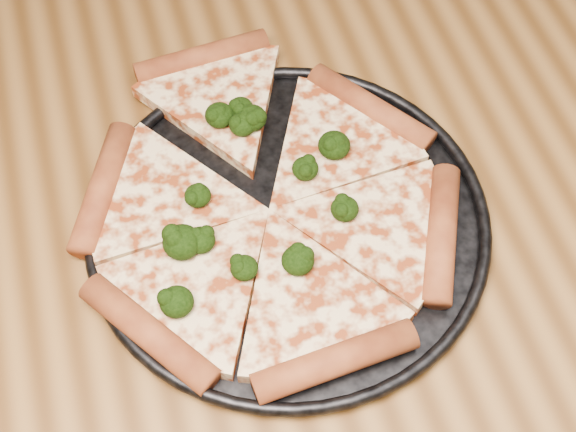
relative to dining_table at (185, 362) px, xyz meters
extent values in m
cube|color=brown|center=(0.00, 0.00, 0.07)|extent=(1.20, 0.90, 0.04)
cube|color=brown|center=(0.54, 0.39, -0.30)|extent=(0.06, 0.06, 0.71)
cylinder|color=black|center=(0.11, 0.06, 0.09)|extent=(0.33, 0.33, 0.01)
torus|color=black|center=(0.11, 0.06, 0.10)|extent=(0.34, 0.34, 0.01)
cylinder|color=#A75229|center=(0.22, 0.15, 0.11)|extent=(0.09, 0.12, 0.02)
cylinder|color=#A75229|center=(0.08, 0.25, 0.11)|extent=(0.13, 0.04, 0.02)
cylinder|color=#A75229|center=(-0.03, 0.13, 0.11)|extent=(0.08, 0.13, 0.02)
cylinder|color=#A75229|center=(-0.02, -0.02, 0.11)|extent=(0.09, 0.12, 0.02)
cylinder|color=#A75229|center=(0.11, -0.08, 0.11)|extent=(0.13, 0.04, 0.02)
cylinder|color=#A75229|center=(0.23, 0.00, 0.11)|extent=(0.08, 0.13, 0.02)
ellipsoid|color=black|center=(0.04, 0.05, 0.12)|extent=(0.02, 0.02, 0.02)
ellipsoid|color=black|center=(0.14, 0.09, 0.12)|extent=(0.02, 0.02, 0.02)
ellipsoid|color=black|center=(0.08, 0.17, 0.12)|extent=(0.03, 0.03, 0.02)
ellipsoid|color=black|center=(0.04, 0.09, 0.12)|extent=(0.02, 0.02, 0.02)
ellipsoid|color=black|center=(0.01, 0.00, 0.12)|extent=(0.03, 0.03, 0.02)
ellipsoid|color=black|center=(0.17, 0.11, 0.12)|extent=(0.03, 0.03, 0.02)
ellipsoid|color=black|center=(0.11, 0.01, 0.12)|extent=(0.03, 0.03, 0.02)
ellipsoid|color=black|center=(0.10, 0.17, 0.12)|extent=(0.02, 0.02, 0.02)
ellipsoid|color=black|center=(0.11, 0.16, 0.12)|extent=(0.03, 0.03, 0.02)
ellipsoid|color=black|center=(0.10, 0.15, 0.12)|extent=(0.02, 0.02, 0.02)
ellipsoid|color=black|center=(0.16, 0.04, 0.12)|extent=(0.02, 0.02, 0.02)
ellipsoid|color=black|center=(0.02, 0.05, 0.12)|extent=(0.03, 0.03, 0.02)
ellipsoid|color=black|center=(0.06, 0.01, 0.12)|extent=(0.02, 0.02, 0.02)
camera|label=1|loc=(0.01, -0.30, 0.69)|focal=51.74mm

